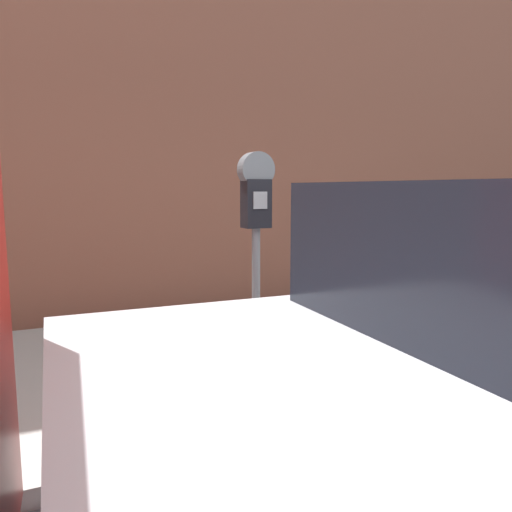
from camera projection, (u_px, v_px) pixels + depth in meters
The scene contains 3 objects.
sidewalk at pixel (261, 354), 4.22m from camera, with size 24.00×2.80×0.11m.
building_facade at pixel (190, 13), 5.52m from camera, with size 24.00×0.30×6.73m.
parking_meter at pixel (256, 220), 2.98m from camera, with size 0.21×0.12×1.55m.
Camera 1 is at (-1.68, -1.50, 1.44)m, focal length 35.00 mm.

